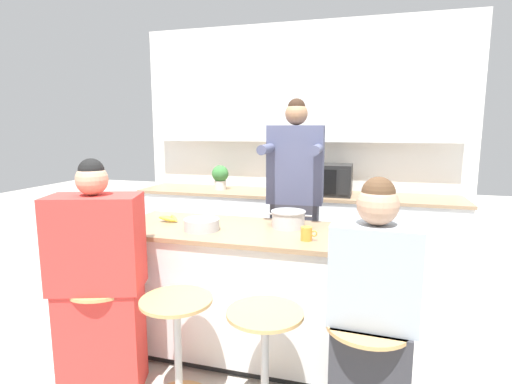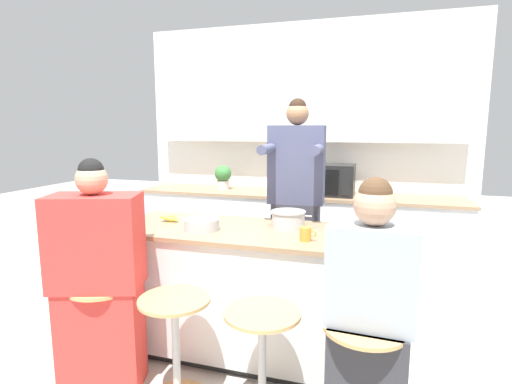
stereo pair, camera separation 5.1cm
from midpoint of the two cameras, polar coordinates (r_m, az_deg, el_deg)
The scene contains 18 objects.
ground_plane at distance 3.11m, azimuth -0.91°, elevation -21.73°, with size 16.00×16.00×0.00m, color #B2ADA3.
wall_back at distance 4.39m, azimuth 5.83°, elevation 8.42°, with size 3.56×0.22×2.70m.
back_counter at distance 4.25m, azimuth 4.89°, elevation -6.27°, with size 3.31×0.62×0.93m.
kitchen_island at distance 2.90m, azimuth -0.94°, elevation -13.95°, with size 1.95×0.74×0.90m.
bar_stool_leftmost at distance 2.77m, azimuth -21.41°, elevation -17.60°, with size 0.41×0.41×0.65m.
bar_stool_center_left at distance 2.49m, azimuth -11.75°, elevation -20.40°, with size 0.41×0.41×0.65m.
bar_stool_center_right at distance 2.31m, azimuth 0.59°, elevation -22.73°, with size 0.41×0.41×0.65m.
bar_stool_rightmost at distance 2.25m, azimuth 14.73°, elevation -24.00°, with size 0.41×0.41×0.65m.
person_cooking at distance 3.25m, azimuth 5.11°, elevation -3.24°, with size 0.47×0.58×1.82m.
person_wrapped_blanket at distance 2.63m, azimuth -22.08°, elevation -12.22°, with size 0.58×0.44×1.42m.
person_seated_near at distance 2.14m, azimuth 15.52°, elevation -18.10°, with size 0.43×0.28×1.37m.
cooking_pot at distance 2.81m, azimuth 4.11°, elevation -3.87°, with size 0.33×0.24×0.12m.
fruit_bowl at distance 2.75m, azimuth -8.30°, elevation -4.63°, with size 0.24×0.24×0.08m.
coffee_cup_near at distance 2.50m, azimuth 6.66°, elevation -5.94°, with size 0.10×0.07×0.09m.
banana_bunch at distance 3.05m, azimuth -12.74°, elevation -3.70°, with size 0.17×0.12×0.05m.
juice_carton at distance 2.84m, azimuth 16.27°, elevation -3.25°, with size 0.08×0.08×0.21m.
microwave at distance 4.04m, azimuth 9.73°, elevation 1.77°, with size 0.49×0.36×0.31m.
potted_plant at distance 4.36m, azimuth -5.47°, elevation 2.29°, with size 0.18×0.18×0.26m.
Camera 1 is at (0.75, -2.56, 1.59)m, focal length 28.00 mm.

